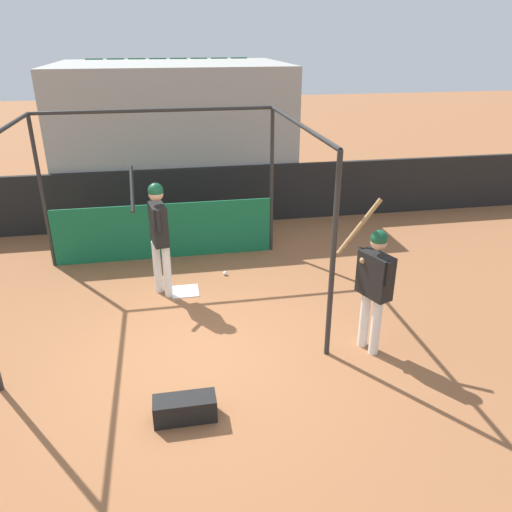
% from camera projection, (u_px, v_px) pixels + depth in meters
% --- Properties ---
extents(ground_plane, '(60.00, 60.00, 0.00)m').
position_uv_depth(ground_plane, '(201.00, 355.00, 6.74)').
color(ground_plane, '#935B38').
extents(outfield_wall, '(24.00, 0.12, 1.29)m').
position_uv_depth(outfield_wall, '(181.00, 198.00, 11.05)').
color(outfield_wall, black).
rests_on(outfield_wall, ground).
extents(bleacher_section, '(5.40, 4.00, 3.37)m').
position_uv_depth(bleacher_section, '(175.00, 134.00, 12.48)').
color(bleacher_section, '#9E9E99').
rests_on(bleacher_section, ground).
extents(batting_cage, '(4.21, 3.71, 2.79)m').
position_uv_depth(batting_cage, '(163.00, 211.00, 8.62)').
color(batting_cage, '#282828').
rests_on(batting_cage, ground).
extents(home_plate, '(0.44, 0.44, 0.02)m').
position_uv_depth(home_plate, '(185.00, 291.00, 8.39)').
color(home_plate, white).
rests_on(home_plate, ground).
extents(player_batter, '(0.55, 0.90, 2.05)m').
position_uv_depth(player_batter, '(158.00, 228.00, 7.86)').
color(player_batter, white).
rests_on(player_batter, ground).
extents(player_waiting, '(0.60, 0.69, 2.06)m').
position_uv_depth(player_waiting, '(374.00, 280.00, 6.45)').
color(player_waiting, white).
rests_on(player_waiting, ground).
extents(equipment_bag, '(0.70, 0.28, 0.28)m').
position_uv_depth(equipment_bag, '(185.00, 408.00, 5.57)').
color(equipment_bag, black).
rests_on(equipment_bag, ground).
extents(baseball, '(0.07, 0.07, 0.07)m').
position_uv_depth(baseball, '(225.00, 273.00, 8.95)').
color(baseball, white).
rests_on(baseball, ground).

